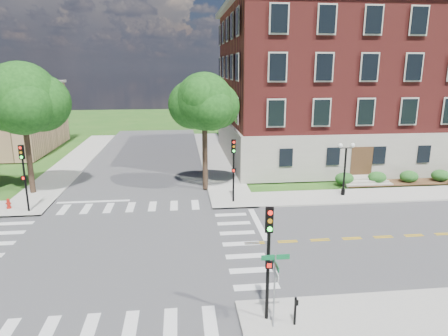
{
  "coord_description": "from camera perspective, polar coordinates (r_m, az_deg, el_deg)",
  "views": [
    {
      "loc": [
        3.79,
        -21.42,
        10.08
      ],
      "look_at": [
        6.82,
        5.71,
        3.2
      ],
      "focal_mm": 32.0,
      "sensor_mm": 36.0,
      "label": 1
    }
  ],
  "objects": [
    {
      "name": "sidewalk_ne",
      "position": [
        39.86,
        10.74,
        -0.67
      ],
      "size": [
        34.0,
        34.0,
        0.12
      ],
      "color": "#9E9B93",
      "rests_on": "ground"
    },
    {
      "name": "stop_bar_east",
      "position": [
        26.89,
        4.89,
        -7.92
      ],
      "size": [
        0.4,
        5.5,
        0.0
      ],
      "primitive_type": "cube",
      "color": "silver",
      "rests_on": "ground"
    },
    {
      "name": "road_ew",
      "position": [
        23.97,
        -15.14,
        -11.23
      ],
      "size": [
        90.0,
        12.0,
        0.01
      ],
      "primitive_type": "cube",
      "color": "#3D3D3F",
      "rests_on": "ground"
    },
    {
      "name": "fire_hydrant",
      "position": [
        33.08,
        -28.42,
        -4.52
      ],
      "size": [
        0.35,
        0.35,
        0.75
      ],
      "color": "#9F150C",
      "rests_on": "ground"
    },
    {
      "name": "traffic_signal_se",
      "position": [
        15.98,
        6.38,
        -11.5
      ],
      "size": [
        0.36,
        0.42,
        4.8
      ],
      "color": "black",
      "rests_on": "ground"
    },
    {
      "name": "street_sign_pole",
      "position": [
        15.95,
        7.3,
        -15.13
      ],
      "size": [
        1.1,
        1.1,
        3.1
      ],
      "color": "gray",
      "rests_on": "ground"
    },
    {
      "name": "push_button_post",
      "position": [
        16.95,
        10.16,
        -19.3
      ],
      "size": [
        0.14,
        0.21,
        1.2
      ],
      "color": "black",
      "rests_on": "ground"
    },
    {
      "name": "twin_lamp_west",
      "position": [
        33.02,
        16.9,
        0.29
      ],
      "size": [
        1.36,
        0.36,
        4.23
      ],
      "color": "black",
      "rests_on": "ground"
    },
    {
      "name": "shrub_row",
      "position": [
        40.97,
        28.42,
        -1.85
      ],
      "size": [
        18.0,
        2.0,
        1.3
      ],
      "primitive_type": null,
      "color": "#194A18",
      "rests_on": "ground"
    },
    {
      "name": "traffic_signal_nw",
      "position": [
        31.12,
        -26.71,
        -0.2
      ],
      "size": [
        0.37,
        0.43,
        4.8
      ],
      "color": "black",
      "rests_on": "ground"
    },
    {
      "name": "tree_c",
      "position": [
        35.16,
        -26.92,
        8.81
      ],
      "size": [
        5.7,
        5.7,
        10.49
      ],
      "color": "black",
      "rests_on": "ground"
    },
    {
      "name": "ground",
      "position": [
        23.98,
        -15.14,
        -11.24
      ],
      "size": [
        160.0,
        160.0,
        0.0
      ],
      "primitive_type": "plane",
      "color": "#235517",
      "rests_on": "ground"
    },
    {
      "name": "tree_d",
      "position": [
        32.5,
        -2.82,
        9.39
      ],
      "size": [
        4.67,
        4.67,
        9.66
      ],
      "color": "black",
      "rests_on": "ground"
    },
    {
      "name": "traffic_signal_ne",
      "position": [
        29.86,
        1.38,
        0.79
      ],
      "size": [
        0.38,
        0.45,
        4.8
      ],
      "color": "black",
      "rests_on": "ground"
    },
    {
      "name": "crosswalk_east",
      "position": [
        23.92,
        2.47,
        -10.79
      ],
      "size": [
        2.2,
        10.2,
        0.02
      ],
      "primitive_type": null,
      "color": "silver",
      "rests_on": "ground"
    },
    {
      "name": "road_ns",
      "position": [
        23.97,
        -15.15,
        -11.23
      ],
      "size": [
        12.0,
        90.0,
        0.01
      ],
      "primitive_type": "cube",
      "color": "#3D3D3F",
      "rests_on": "ground"
    },
    {
      "name": "main_building",
      "position": [
        47.92,
        18.96,
        11.31
      ],
      "size": [
        30.6,
        22.4,
        16.5
      ],
      "color": "#9B9689",
      "rests_on": "ground"
    }
  ]
}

